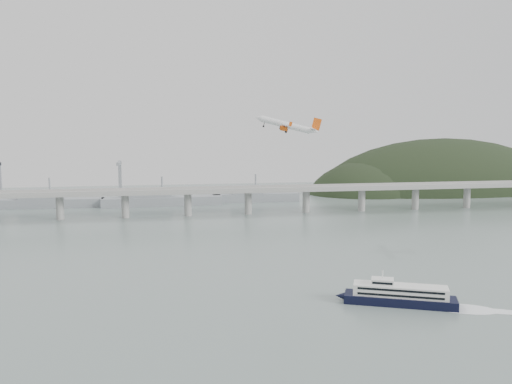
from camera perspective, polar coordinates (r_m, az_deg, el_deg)
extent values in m
plane|color=slate|center=(257.30, 2.24, -9.43)|extent=(900.00, 900.00, 0.00)
cube|color=gray|center=(447.38, -3.36, 0.12)|extent=(800.00, 22.00, 2.20)
cube|color=gray|center=(436.80, -3.19, 0.23)|extent=(800.00, 0.60, 1.80)
cube|color=gray|center=(457.51, -3.52, 0.52)|extent=(800.00, 0.60, 1.80)
cylinder|color=gray|center=(451.78, -19.94, -1.55)|extent=(6.00, 6.00, 21.00)
cylinder|color=gray|center=(446.14, -13.60, -1.44)|extent=(6.00, 6.00, 21.00)
cylinder|color=gray|center=(446.07, -7.17, -1.30)|extent=(6.00, 6.00, 21.00)
cylinder|color=gray|center=(451.57, -0.83, -1.15)|extent=(6.00, 6.00, 21.00)
cylinder|color=gray|center=(462.44, 5.29, -0.99)|extent=(6.00, 6.00, 21.00)
cylinder|color=gray|center=(478.32, 11.07, -0.83)|extent=(6.00, 6.00, 21.00)
cylinder|color=gray|center=(498.73, 16.43, -0.67)|extent=(6.00, 6.00, 21.00)
cylinder|color=gray|center=(523.13, 21.32, -0.52)|extent=(6.00, 6.00, 21.00)
ellipsoid|color=black|center=(662.83, 19.01, -1.38)|extent=(320.00, 150.00, 156.00)
ellipsoid|color=black|center=(611.87, 11.72, -1.23)|extent=(140.00, 110.00, 96.00)
ellipsoid|color=black|center=(720.18, 24.86, -1.58)|extent=(220.00, 140.00, 120.00)
cube|color=gray|center=(524.30, -20.83, -1.09)|extent=(95.67, 20.15, 8.00)
cube|color=gray|center=(525.15, -21.88, -0.25)|extent=(33.90, 15.02, 8.00)
cylinder|color=gray|center=(522.47, -20.90, 0.64)|extent=(1.60, 1.60, 14.00)
cube|color=gray|center=(510.57, -9.82, -0.95)|extent=(110.55, 21.43, 8.00)
cube|color=gray|center=(509.59, -11.08, -0.08)|extent=(39.01, 16.73, 8.00)
cylinder|color=gray|center=(508.69, -9.86, 0.84)|extent=(1.60, 1.60, 14.00)
cube|color=gray|center=(528.95, -0.04, -0.58)|extent=(85.00, 13.60, 8.00)
cube|color=gray|center=(526.53, -0.95, 0.26)|extent=(29.75, 11.90, 8.00)
cylinder|color=gray|center=(527.14, -0.04, 1.14)|extent=(1.60, 1.60, 14.00)
cube|color=gray|center=(562.68, -25.36, 0.84)|extent=(3.00, 3.00, 40.00)
cube|color=gray|center=(544.67, -14.11, 1.12)|extent=(3.00, 3.00, 40.00)
cube|color=gray|center=(533.30, -14.24, 2.94)|extent=(3.00, 28.00, 3.00)
cube|color=black|center=(233.09, 14.91, -10.93)|extent=(45.09, 27.88, 3.57)
cone|color=black|center=(233.61, 8.89, -10.74)|extent=(5.52, 5.07, 3.57)
cube|color=white|center=(231.92, 14.94, -9.99)|extent=(37.85, 23.35, 4.46)
cube|color=black|center=(227.27, 14.97, -10.03)|extent=(31.03, 13.89, 0.89)
cube|color=black|center=(227.89, 14.96, -10.55)|extent=(31.03, 13.89, 0.89)
cube|color=black|center=(235.92, 14.92, -9.40)|extent=(31.03, 13.89, 0.89)
cube|color=black|center=(236.51, 14.91, -9.90)|extent=(31.03, 13.89, 0.89)
cube|color=white|center=(230.87, 13.17, -9.13)|extent=(10.68, 9.33, 2.32)
cube|color=black|center=(227.82, 13.16, -9.35)|extent=(7.38, 3.36, 0.89)
cylinder|color=white|center=(230.11, 13.19, -8.45)|extent=(0.59, 0.59, 3.57)
ellipsoid|color=white|center=(235.70, 21.09, -11.41)|extent=(28.69, 22.16, 0.18)
ellipsoid|color=white|center=(237.71, 24.14, -11.39)|extent=(20.21, 13.69, 0.18)
cylinder|color=silver|center=(329.60, 3.16, 7.08)|extent=(29.84, 13.49, 11.13)
cone|color=silver|center=(330.78, 0.25, 7.82)|extent=(6.11, 5.30, 4.86)
cone|color=silver|center=(329.36, 6.20, 6.39)|extent=(6.88, 5.20, 5.12)
cube|color=silver|center=(329.51, 3.30, 6.85)|extent=(14.73, 36.76, 3.53)
cube|color=silver|center=(329.38, 6.05, 6.57)|extent=(6.68, 13.39, 1.75)
cube|color=#E1530F|center=(329.60, 6.39, 7.12)|extent=(6.36, 1.77, 7.98)
cylinder|color=#E1530F|center=(335.43, 2.99, 6.62)|extent=(5.53, 3.94, 3.53)
cylinder|color=black|center=(335.53, 2.62, 6.72)|extent=(1.63, 2.60, 2.50)
cube|color=silver|center=(335.47, 3.04, 6.80)|extent=(2.90, 1.00, 1.92)
cylinder|color=#E1530F|center=(323.59, 2.93, 6.72)|extent=(5.53, 3.94, 3.53)
cylinder|color=black|center=(323.70, 2.53, 6.82)|extent=(1.63, 2.60, 2.50)
cube|color=silver|center=(323.64, 2.97, 6.91)|extent=(2.90, 1.00, 1.92)
cylinder|color=black|center=(332.23, 3.23, 6.50)|extent=(1.10, 0.52, 2.62)
cylinder|color=black|center=(332.18, 3.18, 6.31)|extent=(1.51, 0.75, 1.46)
cylinder|color=black|center=(326.63, 3.20, 6.55)|extent=(1.10, 0.52, 2.62)
cylinder|color=black|center=(326.59, 3.15, 6.35)|extent=(1.51, 0.75, 1.46)
cylinder|color=black|center=(330.27, 0.84, 7.13)|extent=(1.10, 0.52, 2.62)
cylinder|color=black|center=(330.23, 0.79, 6.93)|extent=(1.51, 0.75, 1.46)
cube|color=#E1530F|center=(347.79, 3.78, 6.81)|extent=(2.31, 0.71, 2.94)
cube|color=#E1530F|center=(311.20, 3.66, 7.16)|extent=(2.31, 0.71, 2.94)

